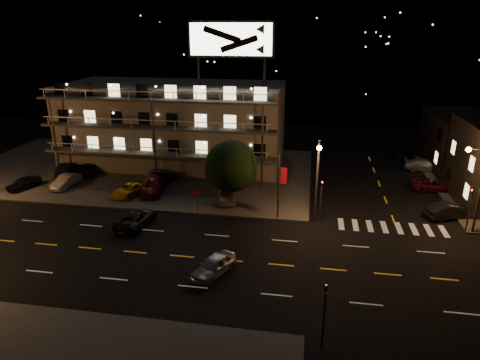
% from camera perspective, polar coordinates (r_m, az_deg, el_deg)
% --- Properties ---
extents(ground, '(140.00, 140.00, 0.00)m').
position_cam_1_polar(ground, '(34.86, -4.54, -10.38)').
color(ground, black).
rests_on(ground, ground).
extents(curb_nw, '(44.00, 24.00, 0.15)m').
position_cam_1_polar(curb_nw, '(56.45, -13.53, 1.37)').
color(curb_nw, '#3C3C39').
rests_on(curb_nw, ground).
extents(motel, '(28.00, 13.80, 18.10)m').
position_cam_1_polar(motel, '(57.16, -8.69, 7.42)').
color(motel, gray).
rests_on(motel, ground).
extents(hill_backdrop, '(120.00, 25.00, 24.00)m').
position_cam_1_polar(hill_backdrop, '(99.00, 1.71, 16.53)').
color(hill_backdrop, black).
rests_on(hill_backdrop, ground).
extents(streetlight_nc, '(0.44, 1.92, 8.00)m').
position_cam_1_polar(streetlight_nc, '(39.15, 10.27, 0.85)').
color(streetlight_nc, '#2D2D30').
rests_on(streetlight_nc, ground).
extents(streetlight_ne, '(1.92, 0.44, 8.00)m').
position_cam_1_polar(streetlight_ne, '(42.06, 29.15, -0.10)').
color(streetlight_ne, '#2D2D30').
rests_on(streetlight_ne, ground).
extents(signal_nw, '(0.20, 0.27, 4.60)m').
position_cam_1_polar(signal_nw, '(40.52, 10.77, -2.13)').
color(signal_nw, '#2D2D30').
rests_on(signal_nw, ground).
extents(signal_sw, '(0.20, 0.27, 4.60)m').
position_cam_1_polar(signal_sw, '(25.55, 11.18, -16.49)').
color(signal_sw, '#2D2D30').
rests_on(signal_sw, ground).
extents(signal_ne, '(0.27, 0.20, 4.60)m').
position_cam_1_polar(signal_ne, '(42.97, 28.37, -3.00)').
color(signal_ne, '#2D2D30').
rests_on(signal_ne, ground).
extents(banner_north, '(0.83, 0.16, 6.40)m').
position_cam_1_polar(banner_north, '(40.17, 5.27, -0.73)').
color(banner_north, '#2D2D30').
rests_on(banner_north, ground).
extents(stop_sign, '(0.91, 0.11, 2.61)m').
position_cam_1_polar(stop_sign, '(42.25, -5.78, -2.18)').
color(stop_sign, '#2D2D30').
rests_on(stop_sign, ground).
extents(tree, '(5.41, 5.21, 6.82)m').
position_cam_1_polar(tree, '(42.55, -1.24, 1.66)').
color(tree, black).
rests_on(tree, curb_nw).
extents(lot_car_0, '(2.91, 4.16, 1.32)m').
position_cam_1_polar(lot_car_0, '(53.96, -26.85, -0.35)').
color(lot_car_0, black).
rests_on(lot_car_0, curb_nw).
extents(lot_car_1, '(1.83, 4.33, 1.39)m').
position_cam_1_polar(lot_car_1, '(52.44, -22.21, -0.15)').
color(lot_car_1, '#939298').
rests_on(lot_car_1, curb_nw).
extents(lot_car_2, '(3.60, 4.95, 1.25)m').
position_cam_1_polar(lot_car_2, '(47.83, -14.48, -1.24)').
color(lot_car_2, gold).
rests_on(lot_car_2, curb_nw).
extents(lot_car_3, '(2.52, 5.36, 1.51)m').
position_cam_1_polar(lot_car_3, '(47.94, -11.41, -0.77)').
color(lot_car_3, '#500B16').
rests_on(lot_car_3, curb_nw).
extents(lot_car_4, '(2.77, 4.69, 1.50)m').
position_cam_1_polar(lot_car_4, '(44.76, -1.76, -1.90)').
color(lot_car_4, '#939298').
rests_on(lot_car_4, curb_nw).
extents(lot_car_5, '(2.31, 4.66, 1.47)m').
position_cam_1_polar(lot_car_5, '(56.89, -22.01, 1.44)').
color(lot_car_5, black).
rests_on(lot_car_5, curb_nw).
extents(lot_car_6, '(4.04, 5.35, 1.35)m').
position_cam_1_polar(lot_car_6, '(56.23, -19.86, 1.44)').
color(lot_car_6, black).
rests_on(lot_car_6, curb_nw).
extents(lot_car_7, '(2.35, 5.02, 1.42)m').
position_cam_1_polar(lot_car_7, '(51.63, -11.05, 0.72)').
color(lot_car_7, '#939298').
rests_on(lot_car_7, curb_nw).
extents(lot_car_8, '(2.68, 4.19, 1.33)m').
position_cam_1_polar(lot_car_8, '(50.28, -10.17, 0.19)').
color(lot_car_8, black).
rests_on(lot_car_8, curb_nw).
extents(lot_car_9, '(2.07, 3.95, 1.24)m').
position_cam_1_polar(lot_car_9, '(49.49, -1.16, 0.14)').
color(lot_car_9, '#500B16').
rests_on(lot_car_9, curb_nw).
extents(side_car_0, '(4.94, 3.25, 1.54)m').
position_cam_1_polar(side_car_0, '(45.80, 26.15, -3.72)').
color(side_car_0, black).
rests_on(side_car_0, ground).
extents(side_car_1, '(4.66, 2.21, 1.28)m').
position_cam_1_polar(side_car_1, '(52.67, 24.22, -0.59)').
color(side_car_1, '#500B16').
rests_on(side_car_1, ground).
extents(side_car_2, '(5.28, 2.62, 1.47)m').
position_cam_1_polar(side_car_2, '(59.43, 23.42, 1.85)').
color(side_car_2, '#939298').
rests_on(side_car_2, ground).
extents(side_car_3, '(4.03, 2.72, 1.27)m').
position_cam_1_polar(side_car_3, '(63.83, 20.60, 3.31)').
color(side_car_3, black).
rests_on(side_car_3, ground).
extents(road_car_east, '(3.22, 4.48, 1.42)m').
position_cam_1_polar(road_car_east, '(32.51, -3.55, -11.34)').
color(road_car_east, '#939298').
rests_on(road_car_east, ground).
extents(road_car_west, '(2.85, 5.26, 1.40)m').
position_cam_1_polar(road_car_west, '(40.82, -13.71, -5.05)').
color(road_car_west, black).
rests_on(road_car_west, ground).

